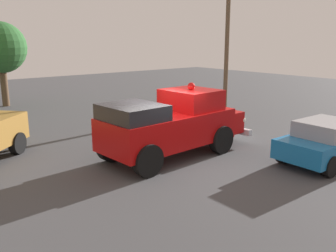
{
  "coord_description": "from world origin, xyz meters",
  "views": [
    {
      "loc": [
        -9.48,
        7.62,
        4.17
      ],
      "look_at": [
        0.27,
        -0.32,
        1.14
      ],
      "focal_mm": 39.23,
      "sensor_mm": 36.0,
      "label": 1
    }
  ],
  "objects": [
    {
      "name": "ground_plane",
      "position": [
        0.0,
        0.0,
        0.0
      ],
      "size": [
        60.0,
        60.0,
        0.0
      ],
      "primitive_type": "plane",
      "color": "#424244"
    },
    {
      "name": "vintage_fire_truck",
      "position": [
        0.28,
        -0.56,
        1.2
      ],
      "size": [
        2.61,
        6.07,
        2.59
      ],
      "color": "black",
      "rests_on": "ground"
    },
    {
      "name": "classic_hot_rod",
      "position": [
        -3.58,
        -4.45,
        0.75
      ],
      "size": [
        1.99,
        4.4,
        1.46
      ],
      "color": "black",
      "rests_on": "ground"
    },
    {
      "name": "lawn_chair_by_car",
      "position": [
        3.98,
        -3.08,
        0.59
      ],
      "size": [
        0.6,
        0.61,
        1.02
      ],
      "color": "#B7BABF",
      "rests_on": "ground"
    },
    {
      "name": "oak_tree_distant",
      "position": [
        14.56,
        1.16,
        3.57
      ],
      "size": [
        3.1,
        3.1,
        5.16
      ],
      "color": "brown",
      "rests_on": "ground"
    },
    {
      "name": "utility_pole",
      "position": [
        5.52,
        -9.1,
        4.1
      ],
      "size": [
        0.99,
        1.51,
        7.91
      ],
      "color": "brown",
      "rests_on": "ground"
    }
  ]
}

